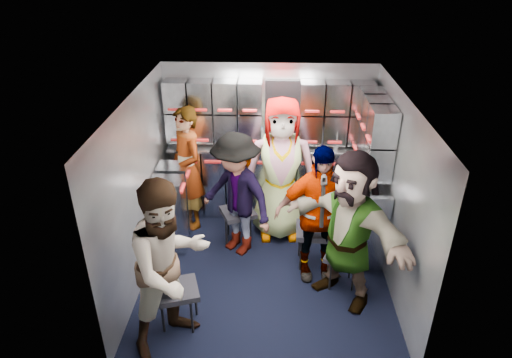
{
  "coord_description": "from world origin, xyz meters",
  "views": [
    {
      "loc": [
        0.06,
        -4.31,
        3.51
      ],
      "look_at": [
        -0.13,
        0.35,
        1.03
      ],
      "focal_mm": 32.0,
      "sensor_mm": 36.0,
      "label": 1
    }
  ],
  "objects_px": {
    "jump_seat_center": "(279,199)",
    "attendant_arc_d": "(317,214)",
    "jump_seat_mid_right": "(314,233)",
    "attendant_arc_e": "(349,229)",
    "jump_seat_near_right": "(342,258)",
    "attendant_arc_b": "(236,195)",
    "jump_seat_near_left": "(178,292)",
    "attendant_standing": "(187,169)",
    "jump_seat_mid_left": "(238,214)",
    "attendant_arc_a": "(170,266)",
    "attendant_arc_c": "(280,170)"
  },
  "relations": [
    {
      "from": "attendant_arc_e",
      "to": "jump_seat_near_left",
      "type": "bearing_deg",
      "value": -120.22
    },
    {
      "from": "jump_seat_mid_left",
      "to": "jump_seat_mid_right",
      "type": "distance_m",
      "value": 1.02
    },
    {
      "from": "attendant_standing",
      "to": "attendant_arc_b",
      "type": "relative_size",
      "value": 1.06
    },
    {
      "from": "jump_seat_near_right",
      "to": "attendant_arc_e",
      "type": "bearing_deg",
      "value": -90.0
    },
    {
      "from": "attendant_standing",
      "to": "jump_seat_near_left",
      "type": "bearing_deg",
      "value": -30.0
    },
    {
      "from": "jump_seat_mid_right",
      "to": "attendant_arc_e",
      "type": "distance_m",
      "value": 0.74
    },
    {
      "from": "jump_seat_mid_left",
      "to": "attendant_arc_c",
      "type": "height_order",
      "value": "attendant_arc_c"
    },
    {
      "from": "jump_seat_mid_right",
      "to": "jump_seat_near_right",
      "type": "height_order",
      "value": "jump_seat_mid_right"
    },
    {
      "from": "jump_seat_mid_left",
      "to": "attendant_standing",
      "type": "xyz_separation_m",
      "value": [
        -0.69,
        0.39,
        0.43
      ]
    },
    {
      "from": "attendant_arc_b",
      "to": "jump_seat_near_right",
      "type": "bearing_deg",
      "value": 10.87
    },
    {
      "from": "jump_seat_center",
      "to": "attendant_arc_d",
      "type": "bearing_deg",
      "value": -67.96
    },
    {
      "from": "jump_seat_mid_right",
      "to": "attendant_arc_e",
      "type": "xyz_separation_m",
      "value": [
        0.28,
        -0.54,
        0.42
      ]
    },
    {
      "from": "jump_seat_near_left",
      "to": "attendant_arc_e",
      "type": "distance_m",
      "value": 1.83
    },
    {
      "from": "attendant_arc_a",
      "to": "attendant_arc_d",
      "type": "bearing_deg",
      "value": -10.16
    },
    {
      "from": "jump_seat_mid_right",
      "to": "attendant_arc_d",
      "type": "height_order",
      "value": "attendant_arc_d"
    },
    {
      "from": "jump_seat_mid_right",
      "to": "attendant_standing",
      "type": "xyz_separation_m",
      "value": [
        -1.62,
        0.81,
        0.39
      ]
    },
    {
      "from": "attendant_standing",
      "to": "jump_seat_mid_left",
      "type": "bearing_deg",
      "value": 24.47
    },
    {
      "from": "jump_seat_near_right",
      "to": "attendant_arc_d",
      "type": "distance_m",
      "value": 0.57
    },
    {
      "from": "attendant_arc_a",
      "to": "attendant_arc_c",
      "type": "bearing_deg",
      "value": 15.06
    },
    {
      "from": "jump_seat_near_right",
      "to": "attendant_arc_b",
      "type": "distance_m",
      "value": 1.42
    },
    {
      "from": "attendant_arc_b",
      "to": "attendant_arc_d",
      "type": "bearing_deg",
      "value": 12.83
    },
    {
      "from": "jump_seat_mid_right",
      "to": "attendant_arc_b",
      "type": "xyz_separation_m",
      "value": [
        -0.93,
        0.25,
        0.35
      ]
    },
    {
      "from": "jump_seat_mid_right",
      "to": "attendant_arc_b",
      "type": "relative_size",
      "value": 0.32
    },
    {
      "from": "jump_seat_center",
      "to": "attendant_arc_d",
      "type": "xyz_separation_m",
      "value": [
        0.4,
        -1.0,
        0.4
      ]
    },
    {
      "from": "jump_seat_near_right",
      "to": "jump_seat_near_left",
      "type": "bearing_deg",
      "value": -158.4
    },
    {
      "from": "jump_seat_near_right",
      "to": "attendant_arc_c",
      "type": "relative_size",
      "value": 0.24
    },
    {
      "from": "attendant_arc_a",
      "to": "attendant_arc_e",
      "type": "relative_size",
      "value": 1.01
    },
    {
      "from": "jump_seat_center",
      "to": "attendant_arc_c",
      "type": "distance_m",
      "value": 0.56
    },
    {
      "from": "jump_seat_center",
      "to": "attendant_arc_a",
      "type": "distance_m",
      "value": 2.32
    },
    {
      "from": "attendant_standing",
      "to": "attendant_arc_b",
      "type": "height_order",
      "value": "attendant_standing"
    },
    {
      "from": "jump_seat_near_right",
      "to": "attendant_arc_e",
      "type": "relative_size",
      "value": 0.26
    },
    {
      "from": "jump_seat_near_right",
      "to": "attendant_arc_b",
      "type": "relative_size",
      "value": 0.28
    },
    {
      "from": "attendant_arc_a",
      "to": "jump_seat_mid_right",
      "type": "bearing_deg",
      "value": -5.7
    },
    {
      "from": "attendant_arc_a",
      "to": "attendant_arc_c",
      "type": "xyz_separation_m",
      "value": [
        1.01,
        1.85,
        0.06
      ]
    },
    {
      "from": "attendant_arc_d",
      "to": "attendant_arc_e",
      "type": "distance_m",
      "value": 0.46
    },
    {
      "from": "jump_seat_center",
      "to": "jump_seat_mid_right",
      "type": "xyz_separation_m",
      "value": [
        0.4,
        -0.82,
        0.03
      ]
    },
    {
      "from": "jump_seat_center",
      "to": "attendant_arc_b",
      "type": "bearing_deg",
      "value": -132.4
    },
    {
      "from": "attendant_arc_b",
      "to": "attendant_standing",
      "type": "bearing_deg",
      "value": 177.96
    },
    {
      "from": "jump_seat_near_left",
      "to": "attendant_arc_b",
      "type": "height_order",
      "value": "attendant_arc_b"
    },
    {
      "from": "jump_seat_mid_right",
      "to": "attendant_arc_a",
      "type": "bearing_deg",
      "value": -139.39
    },
    {
      "from": "jump_seat_near_right",
      "to": "attendant_arc_b",
      "type": "xyz_separation_m",
      "value": [
        -1.21,
        0.61,
        0.43
      ]
    },
    {
      "from": "jump_seat_near_right",
      "to": "jump_seat_center",
      "type": "bearing_deg",
      "value": 120.27
    },
    {
      "from": "attendant_arc_b",
      "to": "attendant_arc_c",
      "type": "distance_m",
      "value": 0.67
    },
    {
      "from": "jump_seat_near_left",
      "to": "attendant_arc_b",
      "type": "bearing_deg",
      "value": 69.12
    },
    {
      "from": "attendant_arc_a",
      "to": "jump_seat_near_left",
      "type": "bearing_deg",
      "value": 43.69
    },
    {
      "from": "jump_seat_near_right",
      "to": "attendant_arc_e",
      "type": "height_order",
      "value": "attendant_arc_e"
    },
    {
      "from": "jump_seat_mid_left",
      "to": "jump_seat_center",
      "type": "xyz_separation_m",
      "value": [
        0.52,
        0.39,
        0.0
      ]
    },
    {
      "from": "jump_seat_near_right",
      "to": "attendant_standing",
      "type": "height_order",
      "value": "attendant_standing"
    },
    {
      "from": "attendant_arc_d",
      "to": "jump_seat_mid_right",
      "type": "bearing_deg",
      "value": 83.92
    },
    {
      "from": "attendant_arc_c",
      "to": "attendant_arc_e",
      "type": "bearing_deg",
      "value": -62.55
    }
  ]
}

